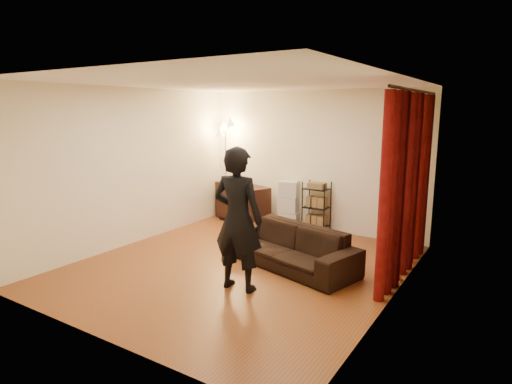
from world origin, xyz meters
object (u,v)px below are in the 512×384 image
Objects in this scene: media_cabinet at (242,203)px; floor_lamp at (226,171)px; sofa at (290,247)px; person at (238,219)px; wire_shelf at (316,207)px; storage_boxes at (289,204)px.

media_cabinet is 0.64× the size of floor_lamp.
person is at bearing -84.82° from sofa.
sofa is 3.18m from floor_lamp.
wire_shelf is 2.15m from floor_lamp.
storage_boxes is at bearing 4.39° from floor_lamp.
person is (-0.19, -1.08, 0.63)m from sofa.
floor_lamp is (-0.40, -0.03, 0.66)m from media_cabinet.
floor_lamp is (-2.31, 2.90, 0.11)m from person.
wire_shelf is (-0.24, 2.97, -0.45)m from person.
person is at bearing -98.98° from wire_shelf.
person reaches higher than wire_shelf.
storage_boxes reaches higher than sofa.
wire_shelf is at bearing 22.57° from media_cabinet.
person is 1.91× the size of wire_shelf.
floor_lamp reaches higher than storage_boxes.
media_cabinet is 1.36× the size of wire_shelf.
wire_shelf is (1.68, 0.05, 0.10)m from media_cabinet.
person is at bearing -74.29° from storage_boxes.
person is 1.99× the size of storage_boxes.
media_cabinet is (-1.91, 2.92, -0.55)m from person.
media_cabinet is 1.08m from storage_boxes.
person is 0.90× the size of floor_lamp.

